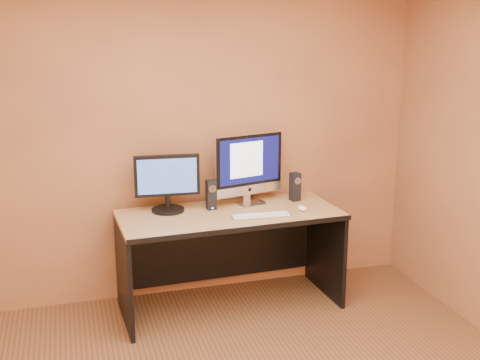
# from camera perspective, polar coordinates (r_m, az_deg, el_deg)

# --- Properties ---
(walls) EXTENTS (4.00, 4.00, 2.60)m
(walls) POSITION_cam_1_polar(r_m,az_deg,el_deg) (2.95, 1.24, -3.07)
(walls) COLOR #AC7345
(walls) RESTS_ON ground
(desk) EXTENTS (1.73, 0.81, 0.79)m
(desk) POSITION_cam_1_polar(r_m,az_deg,el_deg) (4.78, -0.94, -7.61)
(desk) COLOR tan
(desk) RESTS_ON ground
(imac) EXTENTS (0.64, 0.36, 0.58)m
(imac) POSITION_cam_1_polar(r_m,az_deg,el_deg) (4.78, 0.98, 1.04)
(imac) COLOR silver
(imac) RESTS_ON desk
(second_monitor) EXTENTS (0.53, 0.29, 0.45)m
(second_monitor) POSITION_cam_1_polar(r_m,az_deg,el_deg) (4.65, -6.92, -0.32)
(second_monitor) COLOR black
(second_monitor) RESTS_ON desk
(speaker_left) EXTENTS (0.07, 0.08, 0.23)m
(speaker_left) POSITION_cam_1_polar(r_m,az_deg,el_deg) (4.70, -2.75, -1.41)
(speaker_left) COLOR black
(speaker_left) RESTS_ON desk
(speaker_right) EXTENTS (0.08, 0.09, 0.23)m
(speaker_right) POSITION_cam_1_polar(r_m,az_deg,el_deg) (4.95, 5.24, -0.64)
(speaker_right) COLOR black
(speaker_right) RESTS_ON desk
(keyboard) EXTENTS (0.46, 0.15, 0.02)m
(keyboard) POSITION_cam_1_polar(r_m,az_deg,el_deg) (4.54, 2.02, -3.40)
(keyboard) COLOR silver
(keyboard) RESTS_ON desk
(mouse) EXTENTS (0.06, 0.11, 0.04)m
(mouse) POSITION_cam_1_polar(r_m,az_deg,el_deg) (4.72, 5.91, -2.66)
(mouse) COLOR white
(mouse) RESTS_ON desk
(cable_a) EXTENTS (0.09, 0.22, 0.01)m
(cable_a) POSITION_cam_1_polar(r_m,az_deg,el_deg) (4.99, 1.56, -1.81)
(cable_a) COLOR black
(cable_a) RESTS_ON desk
(cable_b) EXTENTS (0.08, 0.18, 0.01)m
(cable_b) POSITION_cam_1_polar(r_m,az_deg,el_deg) (5.01, 1.03, -1.74)
(cable_b) COLOR black
(cable_b) RESTS_ON desk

